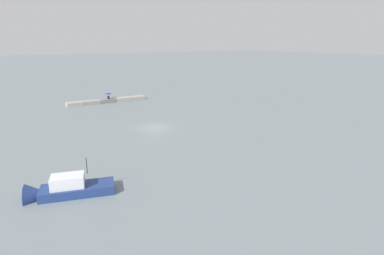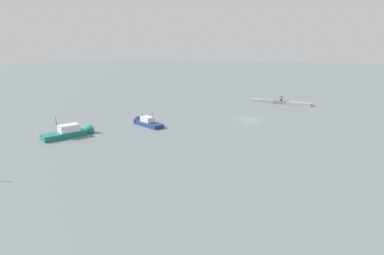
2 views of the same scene
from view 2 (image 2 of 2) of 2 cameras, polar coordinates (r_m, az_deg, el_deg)
ground_plane at (r=65.41m, az=10.46°, el=1.45°), size 500.00×500.00×0.00m
seawall_pier at (r=85.94m, az=15.64°, el=4.45°), size 15.79×1.98×0.70m
person_seated_dark_left at (r=85.80m, az=15.83°, el=4.83°), size 0.42×0.62×0.73m
umbrella_open_navy at (r=85.66m, az=15.87°, el=5.40°), size 1.38×1.38×1.30m
motorboat_teal_near at (r=55.89m, az=-20.82°, el=-0.95°), size 4.75×8.45×4.54m
motorboat_navy_mid at (r=60.05m, az=-8.26°, el=0.79°), size 7.16×3.90×3.84m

